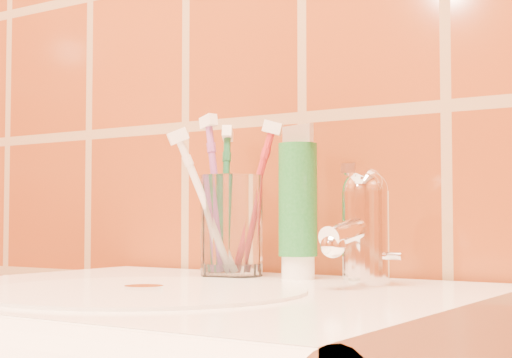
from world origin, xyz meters
The scene contains 7 objects.
glass_tumbler centered at (-0.05, 1.12, 0.91)m, with size 0.07×0.07×0.12m, color white.
toothpaste_tube centered at (0.04, 1.12, 0.93)m, with size 0.05×0.04×0.17m.
faucet centered at (0.14, 1.09, 0.91)m, with size 0.05×0.11×0.12m.
toothbrush_0 centered at (-0.06, 1.09, 0.93)m, with size 0.07×0.07×0.18m, color white, non-canonical shape.
toothbrush_1 centered at (-0.03, 1.13, 0.94)m, with size 0.07×0.04×0.19m, color #B1262D, non-canonical shape.
toothbrush_2 centered at (-0.07, 1.13, 0.94)m, with size 0.05×0.07×0.19m, color #1C6A40, non-canonical shape.
toothbrush_3 centered at (-0.07, 1.11, 0.94)m, with size 0.06×0.03×0.20m, color #864493, non-canonical shape.
Camera 1 is at (0.48, 0.37, 0.92)m, focal length 55.00 mm.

